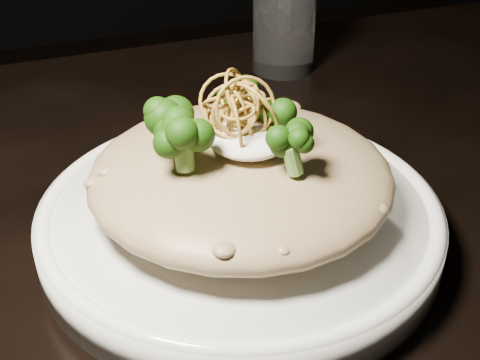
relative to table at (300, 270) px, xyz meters
The scene contains 7 objects.
table is the anchor object (origin of this frame).
plate 0.13m from the table, 153.65° to the right, with size 0.31×0.31×0.03m, color white.
risotto 0.16m from the table, 154.96° to the right, with size 0.23×0.23×0.05m, color brown.
broccoli 0.21m from the table, 154.28° to the right, with size 0.14×0.14×0.05m, color black, non-canonical shape.
cheese 0.19m from the table, 149.69° to the right, with size 0.06×0.06×0.02m, color white.
shallots 0.22m from the table, 155.48° to the right, with size 0.07×0.07×0.04m, color brown, non-canonical shape.
drinking_glass 0.32m from the table, 69.92° to the left, with size 0.07×0.07×0.13m, color white.
Camera 1 is at (-0.22, -0.43, 1.07)m, focal length 50.00 mm.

